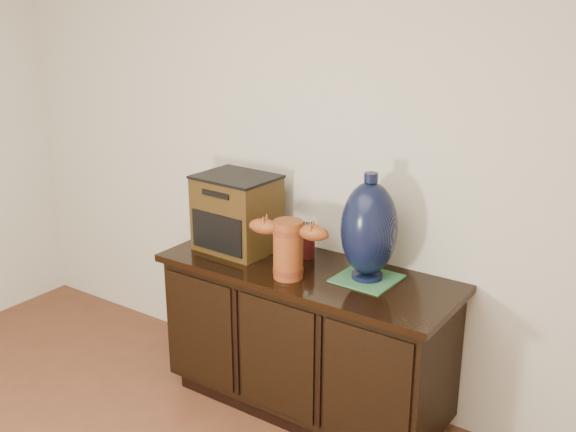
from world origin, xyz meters
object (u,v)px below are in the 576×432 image
Objects in this scene: sideboard at (306,338)px; spray_can at (308,239)px; terracotta_vessel at (288,246)px; lamp_base at (369,229)px; tv_radio at (237,213)px.

sideboard is 7.47× the size of spray_can.
terracotta_vessel is 0.79× the size of lamp_base.
sideboard is 0.54m from terracotta_vessel.
sideboard is at bearing 68.72° from terracotta_vessel.
tv_radio is 0.80× the size of lamp_base.
terracotta_vessel is 1.99× the size of spray_can.
sideboard is at bearing -59.58° from spray_can.
terracotta_vessel reaches higher than spray_can.
spray_can is (-0.08, 0.13, 0.46)m from sideboard.
terracotta_vessel is 0.98× the size of tv_radio.
sideboard is at bearing -1.10° from tv_radio.
lamp_base reaches higher than sideboard.
lamp_base is (0.29, 0.06, 0.61)m from sideboard.
sideboard is at bearing -169.04° from lamp_base.
sideboard is 0.49m from spray_can.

